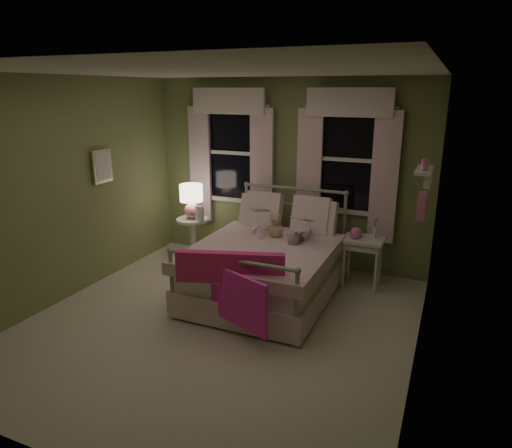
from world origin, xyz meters
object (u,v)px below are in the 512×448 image
at_px(child_left, 260,211).
at_px(nightstand_right, 363,246).
at_px(child_right, 301,213).
at_px(nightstand_left, 193,234).
at_px(table_lamp, 191,198).
at_px(bed, 267,265).
at_px(teddy_bear, 276,227).

height_order(child_left, nightstand_right, child_left).
xyz_separation_m(child_right, nightstand_left, (-1.70, 0.20, -0.54)).
relative_size(child_left, child_right, 0.94).
xyz_separation_m(child_left, table_lamp, (-1.14, 0.20, 0.02)).
xyz_separation_m(bed, child_right, (0.28, 0.42, 0.58)).
bearing_deg(nightstand_left, nightstand_right, 1.92).
bearing_deg(child_left, nightstand_right, 167.08).
bearing_deg(table_lamp, bed, -23.46).
relative_size(bed, teddy_bear, 6.54).
xyz_separation_m(child_right, table_lamp, (-1.70, 0.20, -0.01)).
height_order(teddy_bear, nightstand_right, teddy_bear).
height_order(bed, child_right, child_right).
distance_m(child_right, table_lamp, 1.72).
xyz_separation_m(teddy_bear, nightstand_left, (-1.42, 0.36, -0.37)).
bearing_deg(teddy_bear, table_lamp, 166.00).
height_order(bed, teddy_bear, bed).
relative_size(table_lamp, nightstand_right, 0.76).
distance_m(teddy_bear, nightstand_left, 1.51).
bearing_deg(nightstand_left, bed, -23.46).
relative_size(child_left, table_lamp, 1.51).
distance_m(child_right, nightstand_left, 1.80).
distance_m(bed, child_left, 0.75).
height_order(child_right, teddy_bear, child_right).
bearing_deg(child_right, child_left, 0.27).
distance_m(child_left, child_right, 0.56).
distance_m(child_left, teddy_bear, 0.35).
bearing_deg(nightstand_left, teddy_bear, -14.00).
xyz_separation_m(bed, table_lamp, (-1.42, 0.62, 0.57)).
bearing_deg(teddy_bear, child_left, 150.50).
bearing_deg(nightstand_left, child_left, -9.76).
relative_size(child_left, teddy_bear, 2.37).
xyz_separation_m(child_right, nightstand_right, (0.73, 0.28, -0.41)).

